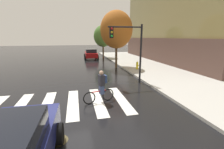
% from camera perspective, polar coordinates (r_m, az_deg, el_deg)
% --- Properties ---
extents(ground_plane, '(120.00, 120.00, 0.00)m').
position_cam_1_polar(ground_plane, '(8.49, -16.30, -10.21)').
color(ground_plane, black).
extents(sidewalk, '(6.50, 50.00, 0.15)m').
position_cam_1_polar(sidewalk, '(11.74, 31.84, -4.72)').
color(sidewalk, '#B2AFA8').
rests_on(sidewalk, ground).
extents(crosswalk_stripes, '(6.97, 3.83, 0.01)m').
position_cam_1_polar(crosswalk_stripes, '(8.52, -18.40, -10.26)').
color(crosswalk_stripes, silver).
rests_on(crosswalk_stripes, ground).
extents(manhole_cover, '(0.64, 0.64, 0.01)m').
position_cam_1_polar(manhole_cover, '(5.89, -18.99, -21.81)').
color(manhole_cover, '#473D1E').
rests_on(manhole_cover, ground).
extents(sedan_mid, '(2.16, 4.46, 1.53)m').
position_cam_1_polar(sedan_mid, '(24.94, -7.70, 7.54)').
color(sedan_mid, maroon).
rests_on(sedan_mid, ground).
extents(cyclist, '(1.67, 0.48, 1.69)m').
position_cam_1_polar(cyclist, '(8.12, -4.05, -4.43)').
color(cyclist, black).
rests_on(cyclist, ground).
extents(traffic_light_near, '(2.47, 0.28, 4.20)m').
position_cam_1_polar(traffic_light_near, '(11.14, 6.59, 10.98)').
color(traffic_light_near, black).
rests_on(traffic_light_near, ground).
extents(fire_hydrant, '(0.33, 0.22, 0.78)m').
position_cam_1_polar(fire_hydrant, '(16.13, 9.19, 3.33)').
color(fire_hydrant, gold).
rests_on(fire_hydrant, sidewalk).
extents(street_tree_near, '(3.40, 3.40, 6.05)m').
position_cam_1_polar(street_tree_near, '(17.06, 1.61, 16.02)').
color(street_tree_near, '#4C3823').
rests_on(street_tree_near, ground).
extents(street_tree_mid, '(2.88, 2.88, 5.13)m').
position_cam_1_polar(street_tree_mid, '(25.04, -3.30, 13.79)').
color(street_tree_mid, '#4C3823').
rests_on(street_tree_mid, ground).
extents(corner_building, '(15.80, 21.44, 12.72)m').
position_cam_1_polar(corner_building, '(27.09, 31.27, 17.97)').
color(corner_building, brown).
rests_on(corner_building, ground).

